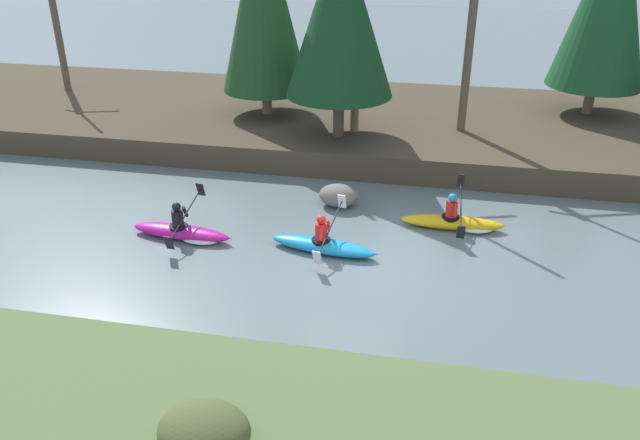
{
  "coord_description": "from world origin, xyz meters",
  "views": [
    {
      "loc": [
        1.76,
        -12.73,
        7.7
      ],
      "look_at": [
        -1.02,
        1.22,
        0.55
      ],
      "focal_mm": 35.0,
      "sensor_mm": 36.0,
      "label": 1
    }
  ],
  "objects_px": {
    "kayaker_middle": "(324,244)",
    "kayaker_trailing": "(185,232)",
    "boulder_midstream": "(338,195)",
    "kayaker_lead": "(457,222)"
  },
  "relations": [
    {
      "from": "kayaker_middle",
      "to": "kayaker_trailing",
      "type": "height_order",
      "value": "same"
    },
    {
      "from": "kayaker_lead",
      "to": "kayaker_middle",
      "type": "bearing_deg",
      "value": -150.51
    },
    {
      "from": "kayaker_lead",
      "to": "boulder_midstream",
      "type": "height_order",
      "value": "kayaker_lead"
    },
    {
      "from": "kayaker_lead",
      "to": "kayaker_middle",
      "type": "height_order",
      "value": "same"
    },
    {
      "from": "kayaker_trailing",
      "to": "boulder_midstream",
      "type": "relative_size",
      "value": 2.48
    },
    {
      "from": "kayaker_middle",
      "to": "kayaker_trailing",
      "type": "distance_m",
      "value": 3.67
    },
    {
      "from": "kayaker_lead",
      "to": "kayaker_middle",
      "type": "relative_size",
      "value": 0.99
    },
    {
      "from": "kayaker_lead",
      "to": "boulder_midstream",
      "type": "bearing_deg",
      "value": 164.88
    },
    {
      "from": "kayaker_middle",
      "to": "boulder_midstream",
      "type": "distance_m",
      "value": 2.75
    },
    {
      "from": "kayaker_trailing",
      "to": "boulder_midstream",
      "type": "bearing_deg",
      "value": 42.13
    }
  ]
}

